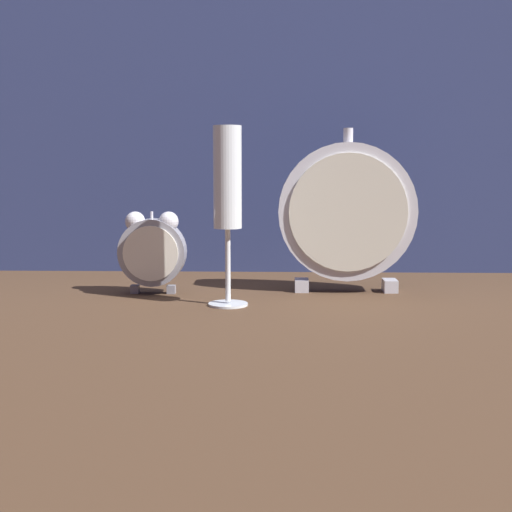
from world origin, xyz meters
name	(u,v)px	position (x,y,z in m)	size (l,w,h in m)	color
ground_plane	(254,309)	(0.00, 0.00, 0.00)	(4.00, 4.00, 0.00)	#422D1E
fabric_backdrop_drape	(261,93)	(0.00, 0.33, 0.30)	(1.65, 0.01, 0.61)	navy
alarm_clock_twin_bell	(152,248)	(-0.15, 0.11, 0.07)	(0.10, 0.03, 0.12)	gray
mantel_clock_silver	(347,213)	(0.13, 0.13, 0.12)	(0.20, 0.04, 0.24)	silver
champagne_flute	(228,192)	(-0.04, 0.02, 0.15)	(0.05, 0.05, 0.23)	silver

